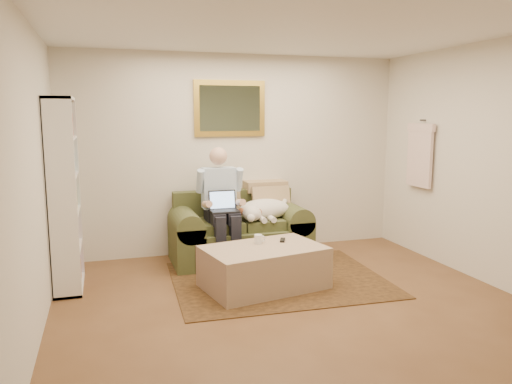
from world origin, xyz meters
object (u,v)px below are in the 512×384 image
coffee_mug (258,239)px  bookshelf (64,195)px  sofa (239,237)px  seated_man (222,207)px  ottoman (264,267)px  laptop (223,206)px  sleeping_dog (264,209)px

coffee_mug → bookshelf: size_ratio=0.05×
coffee_mug → bookshelf: bearing=165.7°
sofa → coffee_mug: (-0.04, -0.94, 0.20)m
seated_man → ottoman: (0.23, -0.93, -0.49)m
seated_man → bookshelf: (-1.75, -0.28, 0.29)m
ottoman → bookshelf: size_ratio=0.61×
sofa → bookshelf: size_ratio=0.85×
ottoman → bookshelf: (-1.98, 0.65, 0.78)m
laptop → seated_man: bearing=90.0°
seated_man → sleeping_dog: size_ratio=2.04×
coffee_mug → laptop: bearing=106.4°
sleeping_dog → bookshelf: size_ratio=0.35×
ottoman → coffee_mug: bearing=96.4°
sofa → sleeping_dog: sofa is taller
sofa → laptop: laptop is taller
seated_man → coffee_mug: bearing=-75.0°
seated_man → sofa: bearing=31.5°
laptop → ottoman: (0.23, -0.86, -0.53)m
laptop → coffee_mug: (0.21, -0.72, -0.25)m
sleeping_dog → coffee_mug: bearing=-112.4°
bookshelf → sofa: bearing=12.3°
laptop → sleeping_dog: bearing=13.6°
sleeping_dog → ottoman: size_ratio=0.57×
sleeping_dog → coffee_mug: (-0.35, -0.85, -0.15)m
laptop → sleeping_dog: (0.56, 0.14, -0.10)m
laptop → bookshelf: size_ratio=0.16×
sofa → seated_man: seated_man is taller
sofa → bookshelf: bookshelf is taller
sofa → laptop: size_ratio=5.15×
sleeping_dog → bookshelf: bookshelf is taller
seated_man → ottoman: size_ratio=1.17×
laptop → sleeping_dog: size_ratio=0.47×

